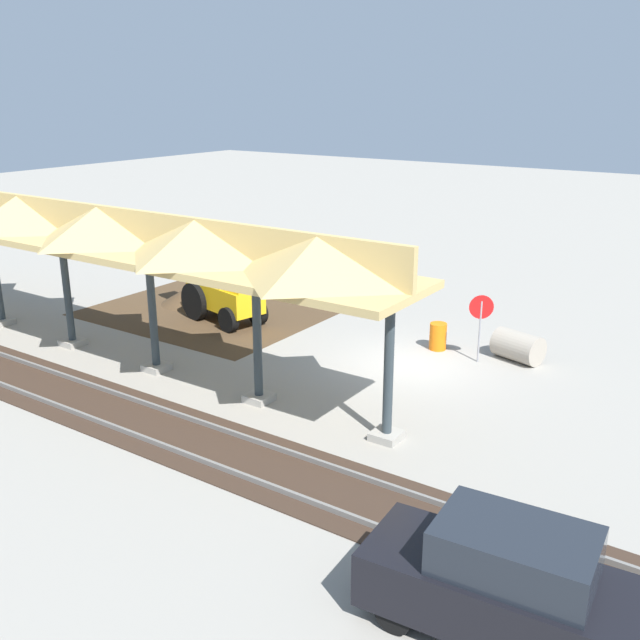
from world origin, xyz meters
The scene contains 10 objects.
ground_plane centered at (0.00, 0.00, 0.00)m, with size 120.00×120.00×0.00m, color gray.
dirt_work_zone centered at (9.05, -0.64, 0.00)m, with size 8.70×7.00×0.01m, color #4C3823.
platform_canopy centered at (10.22, 4.77, 4.18)m, with size 25.33×3.20×4.90m.
rail_tracks centered at (0.00, 7.50, 0.03)m, with size 60.00×2.58×0.15m.
stop_sign centered at (-1.66, -1.47, 1.57)m, with size 0.66×0.43×2.18m.
backhoe centered at (7.84, -0.17, 1.27)m, with size 5.19×2.36×2.82m.
dirt_mound centered at (10.40, -1.16, 0.00)m, with size 5.04×5.04×1.49m, color #4C3823.
concrete_pipe centered at (-2.64, -2.28, 0.47)m, with size 1.69×1.33×0.95m.
distant_parked_car centered at (-6.53, 9.58, 0.98)m, with size 4.32×2.06×1.98m.
traffic_barrel centered at (-0.11, -1.79, 0.45)m, with size 0.56×0.56×0.90m, color orange.
Camera 1 is at (-9.39, 18.74, 8.20)m, focal length 40.00 mm.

